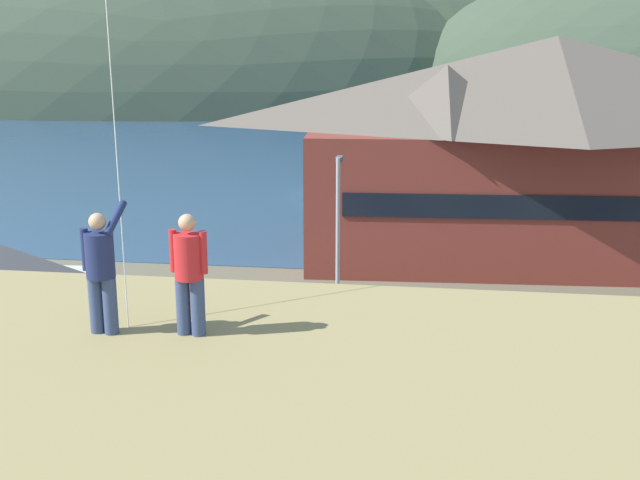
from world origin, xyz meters
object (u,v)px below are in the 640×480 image
Objects in this scene: moored_boat_inner_slip at (327,186)px; parked_car_front_row_red at (250,328)px; parked_car_mid_row_near at (70,419)px; parking_light_pole at (338,229)px; moored_boat_wharfside at (325,188)px; person_companion at (189,271)px; person_kite_flyer at (101,268)px; moored_boat_outer_mooring at (419,192)px; wharf_dock at (369,200)px; parked_car_front_row_silver at (617,433)px; parked_car_corner_spot at (367,425)px; harbor_lodge at (551,143)px; parked_car_mid_row_far at (412,339)px; parked_car_front_row_end at (567,361)px.

moored_boat_inner_slip is 29.94m from parked_car_front_row_red.
parking_light_pole is at bearing 61.65° from parked_car_mid_row_near.
moored_boat_wharfside is 45.49m from person_companion.
parking_light_pole is at bearing 86.74° from person_kite_flyer.
wharf_dock is at bearing -157.29° from moored_boat_outer_mooring.
parked_car_mid_row_near is 2.47× the size of person_companion.
parked_car_front_row_silver is 2.32× the size of person_kite_flyer.
moored_boat_outer_mooring is 1.56× the size of parked_car_corner_spot.
parked_car_front_row_red is (3.26, 7.48, 0.00)m from parked_car_mid_row_near.
parking_light_pole is (2.73, 3.62, 2.85)m from parked_car_front_row_red.
parked_car_mid_row_near is 12.92m from parking_light_pole.
harbor_lodge reaches higher than person_kite_flyer.
wharf_dock is 1.78× the size of parking_light_pole.
parked_car_front_row_red is at bearing -94.58° from wharf_dock.
parked_car_front_row_end is at bearing -13.91° from parked_car_mid_row_far.
parked_car_mid_row_near is 1.00× the size of parked_car_front_row_end.
person_companion reaches higher than parked_car_front_row_red.
moored_boat_outer_mooring is at bearing 78.97° from parked_car_front_row_red.
person_companion is (0.71, -42.58, 7.57)m from wharf_dock.
wharf_dock is 43.35m from person_kite_flyer.
parked_car_mid_row_near is (-9.02, -7.13, 0.00)m from parked_car_mid_row_far.
person_kite_flyer is at bearing -175.18° from person_companion.
moored_boat_wharfside reaches higher than parked_car_mid_row_far.
wharf_dock is 1.86× the size of moored_boat_wharfside.
moored_boat_wharfside is 45.50m from person_kite_flyer.
wharf_dock is 1.77× the size of moored_boat_outer_mooring.
person_kite_flyer reaches higher than parked_car_front_row_silver.
parked_car_mid_row_near is at bearing -174.61° from parked_car_corner_spot.
parked_car_front_row_red is (-10.70, 1.57, 0.00)m from parked_car_front_row_end.
parked_car_corner_spot and parked_car_front_row_red have the same top height.
parked_car_corner_spot is (-7.42, -21.65, -4.87)m from harbor_lodge.
moored_boat_wharfside is at bearing 92.24° from parked_car_front_row_red.
wharf_dock is at bearing 90.95° from person_companion.
moored_boat_inner_slip is 46.34m from person_companion.
parked_car_front_row_silver is at bearing -80.64° from moored_boat_outer_mooring.
moored_boat_inner_slip is 33.62m from parked_car_front_row_end.
parked_car_corner_spot is (-5.97, -5.16, 0.00)m from parked_car_front_row_end.
parked_car_mid_row_far and parked_car_front_row_red have the same top height.
moored_boat_outer_mooring and moored_boat_inner_slip have the same top height.
parked_car_corner_spot is at bearing -99.20° from parked_car_mid_row_far.
parked_car_front_row_end and parked_car_front_row_red have the same top height.
parked_car_front_row_end is 18.22m from person_kite_flyer.
harbor_lodge is at bearing -48.54° from moored_boat_inner_slip.
person_kite_flyer is (1.62, -15.80, 6.87)m from parked_car_front_row_red.
parked_car_front_row_silver is (6.48, 0.46, 0.00)m from parked_car_corner_spot.
harbor_lodge is at bearing 71.08° from parked_car_corner_spot.
wharf_dock is 34.37m from parked_car_front_row_silver.
wharf_dock is 6.29× the size of person_kite_flyer.
moored_boat_wharfside is 36.24m from parked_car_corner_spot.
harbor_lodge is at bearing -46.73° from moored_boat_wharfside.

